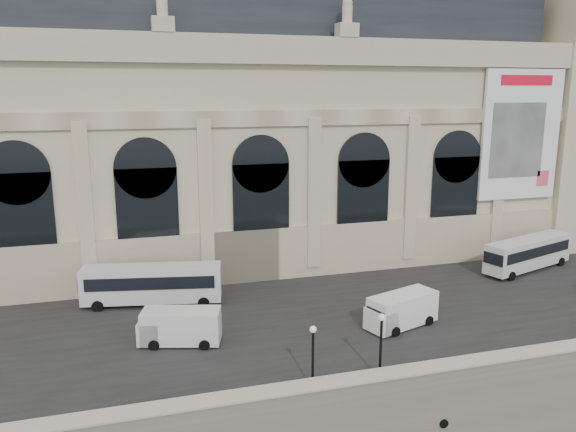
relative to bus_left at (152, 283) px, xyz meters
name	(u,v)px	position (x,y,z in m)	size (l,w,h in m)	color
quay	(269,267)	(14.08, 16.38, -4.87)	(160.00, 70.00, 6.00)	gray
street	(332,306)	(14.08, -4.62, -1.84)	(160.00, 24.00, 0.06)	#2D2D2D
parapet	(412,378)	(14.08, -18.02, -1.25)	(160.00, 1.40, 1.21)	gray
museum	(221,127)	(8.11, 12.24, 11.86)	(69.00, 18.70, 29.10)	beige
clock_pavilion	(568,90)	(48.08, 9.31, 15.56)	(13.00, 14.72, 36.70)	beige
bus_left	(152,283)	(0.00, 0.00, 0.00)	(11.53, 4.45, 3.33)	silver
bus_right	(528,253)	(36.00, -0.99, -0.05)	(11.14, 5.50, 3.24)	silver
van_b	(399,311)	(17.42, -9.89, -0.56)	(6.11, 3.83, 2.55)	white
van_c	(176,327)	(1.20, -8.05, -0.59)	(5.96, 3.54, 2.49)	silver
lamp_left	(313,358)	(8.33, -16.63, 0.15)	(0.41, 0.41, 4.06)	black
lamp_right	(381,347)	(12.66, -16.67, 0.29)	(0.44, 0.44, 4.32)	black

